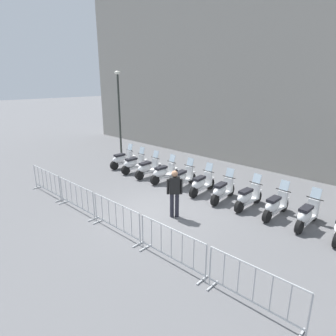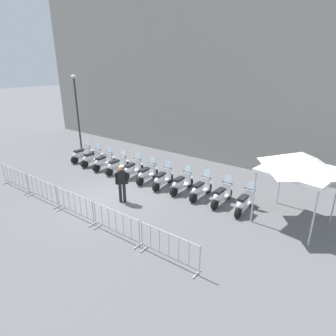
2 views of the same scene
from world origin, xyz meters
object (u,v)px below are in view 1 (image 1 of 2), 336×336
object	(u,v)px
motorcycle_4	(183,178)
motorcycle_0	(122,160)
motorcycle_1	(134,164)
motorcycle_9	(307,215)
motorcycle_3	(164,173)
barrier_segment_4	(254,289)
motorcycle_6	(222,190)
barrier_segment_0	(47,182)
barrier_segment_1	(77,198)
motorcycle_5	(201,184)
officer_near_row_end	(175,191)
motorcycle_8	(275,205)
motorcycle_7	(248,197)
motorcycle_2	(148,168)
barrier_segment_2	(116,218)
street_lamp	(119,105)
barrier_segment_3	(171,246)

from	to	relation	value
motorcycle_4	motorcycle_0	bearing A→B (deg)	-171.24
motorcycle_1	motorcycle_9	xyz separation A→B (m)	(8.48, 1.39, 0.00)
motorcycle_3	barrier_segment_4	world-z (taller)	motorcycle_3
motorcycle_6	barrier_segment_0	bearing A→B (deg)	-133.78
motorcycle_3	barrier_segment_1	world-z (taller)	motorcycle_3
motorcycle_1	barrier_segment_1	distance (m)	4.84
motorcycle_5	officer_near_row_end	distance (m)	2.50
motorcycle_4	motorcycle_5	bearing A→B (deg)	6.27
motorcycle_0	motorcycle_8	bearing A→B (deg)	8.69
motorcycle_3	motorcycle_7	size ratio (longest dim) A/B	1.00
motorcycle_1	officer_near_row_end	size ratio (longest dim) A/B	1.00
barrier_segment_1	barrier_segment_4	bearing A→B (deg)	8.96
motorcycle_1	motorcycle_7	size ratio (longest dim) A/B	1.00
motorcycle_3	motorcycle_8	bearing A→B (deg)	9.71
motorcycle_2	motorcycle_4	distance (m)	2.16
motorcycle_1	motorcycle_5	size ratio (longest dim) A/B	1.01
barrier_segment_2	street_lamp	size ratio (longest dim) A/B	0.44
motorcycle_0	motorcycle_2	bearing A→B (deg)	5.54
motorcycle_4	officer_near_row_end	world-z (taller)	officer_near_row_end
motorcycle_8	barrier_segment_2	bearing A→B (deg)	-116.67
motorcycle_5	street_lamp	size ratio (longest dim) A/B	0.34
motorcycle_6	officer_near_row_end	bearing A→B (deg)	-92.79
motorcycle_4	barrier_segment_1	world-z (taller)	motorcycle_4
motorcycle_4	barrier_segment_4	bearing A→B (deg)	-29.02
motorcycle_6	barrier_segment_3	xyz separation A→B (m)	(1.95, -4.15, 0.07)
motorcycle_1	motorcycle_2	world-z (taller)	same
barrier_segment_0	barrier_segment_3	world-z (taller)	same
motorcycle_6	motorcycle_9	xyz separation A→B (m)	(3.16, 0.58, 0.00)
motorcycle_0	motorcycle_8	world-z (taller)	same
motorcycle_4	street_lamp	size ratio (longest dim) A/B	0.34
motorcycle_5	motorcycle_4	bearing A→B (deg)	-173.73
motorcycle_4	motorcycle_7	size ratio (longest dim) A/B	0.99
motorcycle_9	barrier_segment_3	world-z (taller)	motorcycle_9
motorcycle_8	barrier_segment_3	world-z (taller)	motorcycle_8
officer_near_row_end	motorcycle_1	bearing A→B (deg)	163.43
street_lamp	barrier_segment_2	bearing A→B (deg)	-30.28
motorcycle_4	barrier_segment_4	distance (m)	7.34
motorcycle_3	barrier_segment_4	bearing A→B (deg)	-23.80
motorcycle_3	officer_near_row_end	xyz separation A→B (m)	(3.08, -1.87, 0.53)
motorcycle_1	motorcycle_8	distance (m)	7.51
barrier_segment_4	street_lamp	xyz separation A→B (m)	(-13.23, 4.27, 2.58)
motorcycle_9	barrier_segment_4	bearing A→B (deg)	-75.66
barrier_segment_0	barrier_segment_2	size ratio (longest dim) A/B	1.00
motorcycle_2	motorcycle_8	bearing A→B (deg)	9.74
motorcycle_4	motorcycle_7	world-z (taller)	same
barrier_segment_2	motorcycle_6	bearing A→B (deg)	85.20
motorcycle_5	barrier_segment_4	xyz separation A→B (m)	(5.35, -3.68, 0.07)
motorcycle_6	barrier_segment_1	xyz separation A→B (m)	(-2.71, -4.89, 0.07)
motorcycle_8	barrier_segment_4	xyz separation A→B (m)	(2.18, -4.20, 0.07)
motorcycle_1	barrier_segment_3	size ratio (longest dim) A/B	0.77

